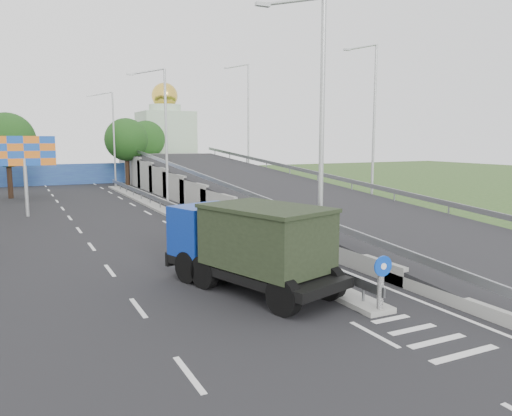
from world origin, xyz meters
TOP-DOWN VIEW (x-y plane):
  - ground at (0.00, 0.00)m, footprint 160.00×160.00m
  - road_surface at (-3.00, 20.00)m, footprint 26.00×90.00m
  - median at (0.00, 24.00)m, footprint 1.00×44.00m
  - overpass_ramp at (7.50, 24.00)m, footprint 10.00×50.00m
  - median_guardrail at (0.00, 24.00)m, footprint 0.09×44.00m
  - sign_bollard at (0.00, 2.17)m, footprint 0.64×0.23m
  - lamp_post_near at (0.11, 6.00)m, footprint 2.74×0.18m
  - lamp_post_mid at (0.11, 26.00)m, footprint 2.74×0.18m
  - lamp_post_far at (0.11, 46.00)m, footprint 2.74×0.18m
  - blue_wall at (-4.00, 52.00)m, footprint 30.00×0.50m
  - church at (10.00, 60.00)m, footprint 7.00×7.00m
  - billboard at (-9.00, 28.00)m, footprint 4.00×0.24m
  - tree_left_mid at (-10.00, 40.00)m, footprint 4.80×4.80m
  - tree_median_far at (2.00, 48.00)m, footprint 4.80×4.80m
  - tree_ramp_far at (6.00, 55.00)m, footprint 4.80×4.80m
  - dump_truck at (-2.47, 6.33)m, footprint 4.53×7.44m

SIDE VIEW (x-z plane):
  - ground at x=0.00m, z-range 0.00..0.00m
  - road_surface at x=-3.00m, z-range -0.02..0.02m
  - median at x=0.00m, z-range 0.00..0.20m
  - median_guardrail at x=0.00m, z-range 0.39..1.10m
  - sign_bollard at x=0.00m, z-range 0.20..1.87m
  - blue_wall at x=-4.00m, z-range 0.00..2.40m
  - dump_truck at x=-2.47m, z-range 0.17..3.25m
  - overpass_ramp at x=7.50m, z-range 0.00..3.50m
  - billboard at x=-9.00m, z-range 1.44..6.94m
  - tree_left_mid at x=-10.00m, z-range 1.38..8.98m
  - tree_median_far at x=2.00m, z-range 1.38..8.98m
  - tree_ramp_far at x=6.00m, z-range 1.38..8.98m
  - church at x=10.00m, z-range -1.59..12.21m
  - lamp_post_near at x=0.11m, z-range 0.77..10.85m
  - lamp_post_mid at x=0.11m, z-range 0.77..10.85m
  - lamp_post_far at x=0.11m, z-range 0.77..10.85m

